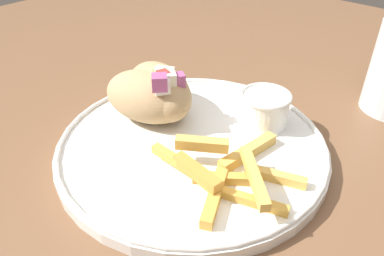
# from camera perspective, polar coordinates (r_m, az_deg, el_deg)

# --- Properties ---
(table) EXTENTS (1.42, 1.42, 0.77)m
(table) POSITION_cam_1_polar(r_m,az_deg,el_deg) (0.53, -1.36, -6.52)
(table) COLOR brown
(table) RESTS_ON ground_plane
(plate) EXTENTS (0.32, 0.32, 0.02)m
(plate) POSITION_cam_1_polar(r_m,az_deg,el_deg) (0.45, -0.00, -2.56)
(plate) COLOR white
(plate) RESTS_ON table
(pita_sandwich_near) EXTENTS (0.13, 0.10, 0.08)m
(pita_sandwich_near) POSITION_cam_1_polar(r_m,az_deg,el_deg) (0.48, -6.72, 4.92)
(pita_sandwich_near) COLOR tan
(pita_sandwich_near) RESTS_ON plate
(pita_sandwich_far) EXTENTS (0.14, 0.11, 0.07)m
(pita_sandwich_far) POSITION_cam_1_polar(r_m,az_deg,el_deg) (0.49, -4.64, 5.92)
(pita_sandwich_far) COLOR tan
(pita_sandwich_far) RESTS_ON plate
(fries_pile) EXTENTS (0.16, 0.16, 0.03)m
(fries_pile) POSITION_cam_1_polar(r_m,az_deg,el_deg) (0.39, 5.37, -6.50)
(fries_pile) COLOR #E5B251
(fries_pile) RESTS_ON plate
(sauce_ramekin) EXTENTS (0.06, 0.06, 0.04)m
(sauce_ramekin) POSITION_cam_1_polar(r_m,az_deg,el_deg) (0.47, 10.96, 3.13)
(sauce_ramekin) COLOR white
(sauce_ramekin) RESTS_ON plate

